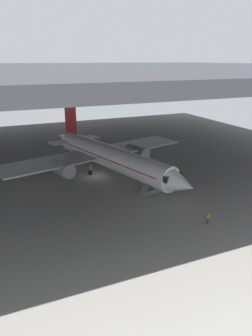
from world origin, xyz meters
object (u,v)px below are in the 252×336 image
(baggage_tug, at_px, (105,156))
(traffic_cone_orange, at_px, (201,202))
(crew_worker_by_stairs, at_px, (169,188))
(airplane_main, at_px, (109,156))
(crew_worker_near_nose, at_px, (208,217))
(boarding_stairs, at_px, (152,188))

(baggage_tug, bearing_deg, traffic_cone_orange, -79.47)
(crew_worker_by_stairs, xyz_separation_m, baggage_tug, (-2.63, 21.75, -0.48))
(airplane_main, bearing_deg, crew_worker_near_nose, -77.61)
(boarding_stairs, height_order, baggage_tug, boarding_stairs)
(traffic_cone_orange, bearing_deg, crew_worker_by_stairs, 114.83)
(boarding_stairs, xyz_separation_m, crew_worker_by_stairs, (2.15, -1.58, 0.26))
(crew_worker_near_nose, xyz_separation_m, traffic_cone_orange, (2.91, 5.38, -0.65))
(boarding_stairs, relative_size, traffic_cone_orange, 7.96)
(airplane_main, distance_m, crew_worker_near_nose, 22.98)
(crew_worker_near_nose, bearing_deg, airplane_main, 102.39)
(boarding_stairs, height_order, crew_worker_by_stairs, boarding_stairs)
(crew_worker_near_nose, xyz_separation_m, crew_worker_by_stairs, (0.54, 10.50, 0.07))
(airplane_main, height_order, crew_worker_by_stairs, airplane_main)
(airplane_main, xyz_separation_m, boarding_stairs, (3.29, -10.21, -2.81))
(boarding_stairs, distance_m, traffic_cone_orange, 8.09)
(traffic_cone_orange, xyz_separation_m, baggage_tug, (-5.00, 26.86, 0.23))
(boarding_stairs, xyz_separation_m, baggage_tug, (-0.48, 20.16, -0.21))
(airplane_main, relative_size, baggage_tug, 15.39)
(crew_worker_by_stairs, height_order, baggage_tug, crew_worker_by_stairs)
(airplane_main, relative_size, crew_worker_by_stairs, 21.91)
(crew_worker_near_nose, distance_m, traffic_cone_orange, 6.15)
(airplane_main, distance_m, traffic_cone_orange, 18.91)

